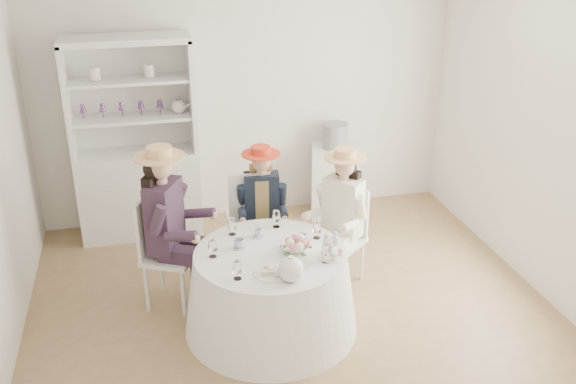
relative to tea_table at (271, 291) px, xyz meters
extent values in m
plane|color=olive|center=(0.23, 0.27, -0.35)|extent=(4.50, 4.50, 0.00)
plane|color=silver|center=(0.23, 2.27, 1.00)|extent=(4.50, 0.00, 4.50)
plane|color=silver|center=(0.23, -1.73, 1.00)|extent=(4.50, 0.00, 4.50)
plane|color=silver|center=(2.48, 0.27, 1.00)|extent=(0.00, 4.50, 4.50)
cone|color=white|center=(0.00, 0.00, -0.01)|extent=(1.42, 1.42, 0.68)
cylinder|color=white|center=(0.00, 0.00, 0.34)|extent=(1.22, 1.22, 0.02)
cube|color=silver|center=(-0.98, 1.99, 0.11)|extent=(1.31, 0.73, 0.93)
cube|color=silver|center=(-0.98, 2.20, 1.15)|extent=(1.21, 0.32, 1.13)
cube|color=silver|center=(-0.98, 1.99, 1.71)|extent=(1.31, 0.73, 0.06)
cube|color=silver|center=(-1.58, 1.99, 1.15)|extent=(0.14, 0.46, 1.13)
cube|color=silver|center=(-0.38, 1.99, 1.15)|extent=(0.14, 0.46, 1.13)
cube|color=silver|center=(-0.98, 1.99, 0.94)|extent=(1.22, 0.66, 0.03)
cube|color=silver|center=(-0.98, 1.99, 1.32)|extent=(1.22, 0.66, 0.03)
sphere|color=white|center=(-0.52, 1.99, 1.02)|extent=(0.14, 0.14, 0.14)
cube|color=silver|center=(1.16, 2.00, 0.04)|extent=(0.61, 0.61, 0.78)
cylinder|color=black|center=(1.16, 2.00, 0.57)|extent=(0.35, 0.35, 0.28)
cube|color=silver|center=(-0.77, 0.55, 0.12)|extent=(0.56, 0.56, 0.04)
cylinder|color=silver|center=(-0.69, 0.33, -0.12)|extent=(0.04, 0.04, 0.46)
cylinder|color=silver|center=(-0.54, 0.62, -0.12)|extent=(0.04, 0.04, 0.46)
cylinder|color=silver|center=(-0.99, 0.47, -0.12)|extent=(0.04, 0.04, 0.46)
cylinder|color=silver|center=(-0.84, 0.77, -0.12)|extent=(0.04, 0.04, 0.46)
cube|color=silver|center=(-0.93, 0.63, 0.40)|extent=(0.20, 0.37, 0.52)
cube|color=black|center=(-0.78, 0.56, 0.50)|extent=(0.35, 0.43, 0.60)
cube|color=black|center=(-0.70, 0.41, 0.20)|extent=(0.38, 0.28, 0.12)
cylinder|color=black|center=(-0.57, 0.35, -0.11)|extent=(0.10, 0.10, 0.48)
cylinder|color=black|center=(-0.84, 0.35, 0.58)|extent=(0.20, 0.16, 0.29)
cube|color=black|center=(-0.61, 0.58, 0.20)|extent=(0.38, 0.28, 0.12)
cylinder|color=black|center=(-0.48, 0.51, -0.11)|extent=(0.10, 0.10, 0.48)
cylinder|color=black|center=(-0.65, 0.73, 0.58)|extent=(0.20, 0.16, 0.29)
cylinder|color=#D8A889|center=(-0.78, 0.56, 0.83)|extent=(0.09, 0.09, 0.08)
sphere|color=#D8A889|center=(-0.78, 0.56, 0.94)|extent=(0.20, 0.20, 0.20)
sphere|color=black|center=(-0.83, 0.58, 0.92)|extent=(0.20, 0.20, 0.20)
cube|color=black|center=(-0.86, 0.60, 0.68)|extent=(0.19, 0.26, 0.40)
cylinder|color=tan|center=(-0.78, 0.56, 1.03)|extent=(0.42, 0.42, 0.01)
cylinder|color=tan|center=(-0.78, 0.56, 1.08)|extent=(0.21, 0.21, 0.08)
cube|color=silver|center=(0.12, 0.93, 0.05)|extent=(0.40, 0.40, 0.04)
cylinder|color=silver|center=(-0.04, 0.81, -0.15)|extent=(0.03, 0.03, 0.39)
cylinder|color=silver|center=(0.24, 0.77, -0.15)|extent=(0.03, 0.03, 0.39)
cylinder|color=silver|center=(0.00, 1.10, -0.15)|extent=(0.03, 0.03, 0.39)
cylinder|color=silver|center=(0.28, 1.06, -0.15)|extent=(0.03, 0.03, 0.39)
cube|color=silver|center=(0.14, 1.09, 0.29)|extent=(0.34, 0.08, 0.44)
cube|color=#171F2F|center=(0.12, 0.95, 0.38)|extent=(0.34, 0.22, 0.52)
cube|color=tan|center=(0.12, 0.95, 0.38)|extent=(0.15, 0.21, 0.44)
cube|color=#171F2F|center=(0.02, 0.84, 0.12)|extent=(0.16, 0.32, 0.11)
cylinder|color=#171F2F|center=(0.01, 0.72, -0.14)|extent=(0.09, 0.09, 0.41)
cylinder|color=#171F2F|center=(-0.07, 0.94, 0.44)|extent=(0.10, 0.16, 0.24)
cube|color=#171F2F|center=(0.18, 0.82, 0.12)|extent=(0.16, 0.32, 0.11)
cylinder|color=#171F2F|center=(0.16, 0.69, -0.14)|extent=(0.09, 0.09, 0.41)
cylinder|color=#171F2F|center=(0.30, 0.89, 0.44)|extent=(0.10, 0.16, 0.24)
cylinder|color=#D8A889|center=(0.12, 0.95, 0.66)|extent=(0.08, 0.08, 0.07)
sphere|color=#D8A889|center=(0.12, 0.95, 0.75)|extent=(0.17, 0.17, 0.17)
sphere|color=tan|center=(0.13, 0.99, 0.74)|extent=(0.17, 0.17, 0.17)
cube|color=tan|center=(0.13, 1.02, 0.53)|extent=(0.22, 0.10, 0.34)
cylinder|color=red|center=(0.12, 0.95, 0.83)|extent=(0.36, 0.36, 0.01)
cylinder|color=red|center=(0.12, 0.95, 0.87)|extent=(0.18, 0.18, 0.07)
cube|color=silver|center=(0.77, 0.54, 0.07)|extent=(0.53, 0.53, 0.04)
cylinder|color=silver|center=(0.56, 0.56, -0.14)|extent=(0.03, 0.03, 0.41)
cylinder|color=silver|center=(0.75, 0.33, -0.14)|extent=(0.03, 0.03, 0.41)
cylinder|color=silver|center=(0.78, 0.75, -0.14)|extent=(0.03, 0.03, 0.41)
cylinder|color=silver|center=(0.98, 0.53, -0.14)|extent=(0.03, 0.03, 0.41)
cube|color=silver|center=(0.90, 0.65, 0.32)|extent=(0.25, 0.29, 0.47)
cube|color=white|center=(0.78, 0.56, 0.42)|extent=(0.36, 0.38, 0.54)
cube|color=white|center=(0.63, 0.53, 0.14)|extent=(0.32, 0.30, 0.11)
cylinder|color=white|center=(0.53, 0.45, -0.13)|extent=(0.09, 0.09, 0.43)
cylinder|color=white|center=(0.63, 0.68, 0.48)|extent=(0.18, 0.17, 0.26)
cube|color=white|center=(0.74, 0.41, 0.14)|extent=(0.32, 0.30, 0.11)
cylinder|color=white|center=(0.64, 0.32, -0.13)|extent=(0.09, 0.09, 0.43)
cylinder|color=white|center=(0.88, 0.39, 0.48)|extent=(0.18, 0.17, 0.26)
cylinder|color=#D8A889|center=(0.78, 0.56, 0.70)|extent=(0.08, 0.08, 0.07)
sphere|color=#D8A889|center=(0.78, 0.56, 0.81)|extent=(0.18, 0.18, 0.18)
sphere|color=black|center=(0.82, 0.58, 0.79)|extent=(0.18, 0.18, 0.18)
cube|color=black|center=(0.84, 0.60, 0.57)|extent=(0.20, 0.22, 0.35)
cylinder|color=tan|center=(0.78, 0.56, 0.89)|extent=(0.37, 0.37, 0.01)
cylinder|color=tan|center=(0.78, 0.56, 0.93)|extent=(0.19, 0.19, 0.07)
cube|color=silver|center=(0.02, 1.13, 0.11)|extent=(0.43, 0.43, 0.04)
cylinder|color=silver|center=(0.19, 1.29, -0.12)|extent=(0.04, 0.04, 0.45)
cylinder|color=silver|center=(-0.14, 1.31, -0.12)|extent=(0.04, 0.04, 0.45)
cylinder|color=silver|center=(0.17, 0.96, -0.12)|extent=(0.04, 0.04, 0.45)
cylinder|color=silver|center=(-0.15, 0.98, -0.12)|extent=(0.04, 0.04, 0.45)
cube|color=silver|center=(0.01, 0.95, 0.39)|extent=(0.39, 0.05, 0.52)
imported|color=white|center=(-0.23, 0.13, 0.39)|extent=(0.11, 0.11, 0.07)
imported|color=white|center=(-0.04, 0.29, 0.39)|extent=(0.08, 0.08, 0.06)
imported|color=white|center=(0.29, 0.11, 0.39)|extent=(0.10, 0.10, 0.07)
imported|color=white|center=(0.20, -0.02, 0.38)|extent=(0.27, 0.27, 0.06)
sphere|color=#E37181|center=(0.25, -0.07, 0.44)|extent=(0.07, 0.07, 0.07)
sphere|color=white|center=(0.23, -0.03, 0.44)|extent=(0.07, 0.07, 0.07)
sphere|color=#E37181|center=(0.20, -0.01, 0.44)|extent=(0.07, 0.07, 0.07)
sphere|color=white|center=(0.16, -0.02, 0.44)|extent=(0.07, 0.07, 0.07)
sphere|color=#E37181|center=(0.14, -0.05, 0.44)|extent=(0.07, 0.07, 0.07)
sphere|color=white|center=(0.14, -0.09, 0.44)|extent=(0.07, 0.07, 0.07)
sphere|color=#E37181|center=(0.16, -0.12, 0.44)|extent=(0.07, 0.07, 0.07)
sphere|color=white|center=(0.20, -0.12, 0.44)|extent=(0.07, 0.07, 0.07)
sphere|color=#E37181|center=(0.23, -0.10, 0.44)|extent=(0.07, 0.07, 0.07)
sphere|color=white|center=(0.07, -0.43, 0.44)|extent=(0.19, 0.19, 0.19)
cylinder|color=white|center=(0.18, -0.43, 0.45)|extent=(0.11, 0.03, 0.09)
cylinder|color=white|center=(0.07, -0.43, 0.54)|extent=(0.04, 0.04, 0.02)
cylinder|color=white|center=(-0.05, -0.31, 0.36)|extent=(0.27, 0.27, 0.01)
cube|color=beige|center=(-0.10, -0.33, 0.39)|extent=(0.06, 0.04, 0.03)
cube|color=beige|center=(-0.05, -0.31, 0.40)|extent=(0.07, 0.06, 0.03)
cube|color=beige|center=(0.00, -0.29, 0.39)|extent=(0.07, 0.07, 0.03)
cube|color=beige|center=(-0.07, -0.27, 0.40)|extent=(0.07, 0.07, 0.03)
cube|color=beige|center=(-0.02, -0.36, 0.39)|extent=(0.07, 0.07, 0.03)
cylinder|color=white|center=(0.46, -0.18, 0.36)|extent=(0.21, 0.21, 0.01)
cylinder|color=white|center=(0.46, -0.18, 0.43)|extent=(0.02, 0.02, 0.14)
cylinder|color=white|center=(0.46, -0.18, 0.50)|extent=(0.16, 0.16, 0.01)
camera|label=1|loc=(-0.90, -4.36, 2.86)|focal=40.00mm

